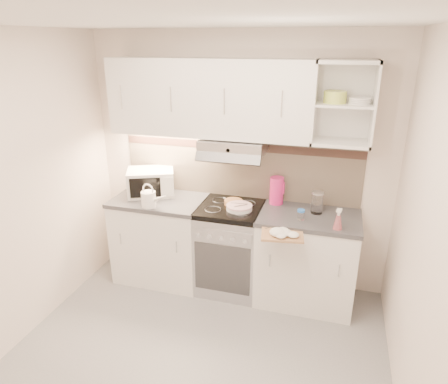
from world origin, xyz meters
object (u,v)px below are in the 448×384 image
Objects in this scene: spray_bottle at (338,220)px; cutting_board at (282,233)px; watering_can at (149,199)px; pink_pitcher at (277,191)px; glass_jar at (317,202)px; plate_stack at (239,207)px; electric_range at (230,248)px; microwave at (151,182)px.

spray_bottle is 0.48m from cutting_board.
watering_can reaches higher than spray_bottle.
glass_jar is (0.39, -0.13, -0.03)m from pink_pitcher.
watering_can is 0.79× the size of cutting_board.
plate_stack is 1.22× the size of spray_bottle.
spray_bottle is 0.58× the size of cutting_board.
cutting_board is at bearing 1.87° from watering_can.
watering_can is 1.31m from cutting_board.
watering_can is at bearing -153.25° from pink_pitcher.
pink_pitcher reaches higher than watering_can.
plate_stack is (0.10, -0.05, 0.47)m from electric_range.
watering_can is at bearing -163.44° from electric_range.
pink_pitcher reaches higher than plate_stack.
electric_range is 1.15m from spray_bottle.
electric_range is 2.59× the size of cutting_board.
plate_stack is 0.92m from spray_bottle.
glass_jar reaches higher than plate_stack.
microwave is at bearing 179.17° from glass_jar.
glass_jar is at bearing -11.32° from pink_pitcher.
glass_jar is 1.04× the size of spray_bottle.
plate_stack is (0.98, -0.15, -0.11)m from microwave.
watering_can is at bearing -169.28° from glass_jar.
plate_stack is 0.41m from pink_pitcher.
glass_jar is at bearing 19.14° from watering_can.
cutting_board is at bearing -149.31° from spray_bottle.
cutting_board is (0.46, -0.32, -0.05)m from plate_stack.
pink_pitcher is 1.32× the size of spray_bottle.
cutting_board is at bearing -68.91° from pink_pitcher.
plate_stack is at bearing -134.32° from pink_pitcher.
watering_can is at bearing -168.56° from plate_stack.
cutting_board is (-0.25, -0.44, -0.14)m from glass_jar.
microwave is at bearing -168.72° from pink_pitcher.
cutting_board is (0.55, -0.37, 0.42)m from electric_range.
watering_can is at bearing 164.58° from cutting_board.
spray_bottle is (0.59, -0.42, -0.06)m from pink_pitcher.
glass_jar is at bearing 9.86° from plate_stack.
pink_pitcher is (0.31, 0.25, 0.11)m from plate_stack.
microwave is 2.28× the size of plate_stack.
electric_range is at bearing 179.54° from spray_bottle.
cutting_board is at bearing -35.02° from plate_stack.
watering_can is at bearing -167.99° from spray_bottle.
watering_can is 1.11× the size of plate_stack.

